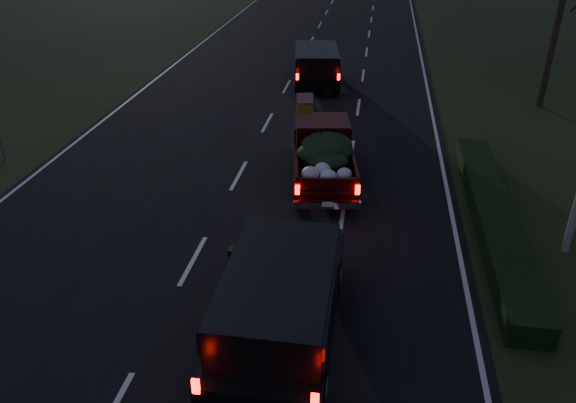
% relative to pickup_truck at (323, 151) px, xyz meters
% --- Properties ---
extents(ground, '(120.00, 120.00, 0.00)m').
position_rel_pickup_truck_xyz_m(ground, '(-2.75, -5.28, -0.97)').
color(ground, black).
rests_on(ground, ground).
extents(road_asphalt, '(14.00, 120.00, 0.02)m').
position_rel_pickup_truck_xyz_m(road_asphalt, '(-2.75, -5.28, -0.96)').
color(road_asphalt, black).
rests_on(road_asphalt, ground).
extents(hedge_row, '(1.00, 10.00, 0.60)m').
position_rel_pickup_truck_xyz_m(hedge_row, '(5.05, -2.28, -0.67)').
color(hedge_row, black).
rests_on(hedge_row, ground).
extents(pickup_truck, '(2.60, 5.14, 2.58)m').
position_rel_pickup_truck_xyz_m(pickup_truck, '(0.00, 0.00, 0.00)').
color(pickup_truck, '#390807').
rests_on(pickup_truck, ground).
extents(lead_suv, '(2.75, 5.19, 1.42)m').
position_rel_pickup_truck_xyz_m(lead_suv, '(-1.40, 10.41, 0.11)').
color(lead_suv, black).
rests_on(lead_suv, ground).
extents(rear_suv, '(2.44, 5.27, 1.51)m').
position_rel_pickup_truck_xyz_m(rear_suv, '(-0.06, -7.79, 0.18)').
color(rear_suv, black).
rests_on(rear_suv, ground).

